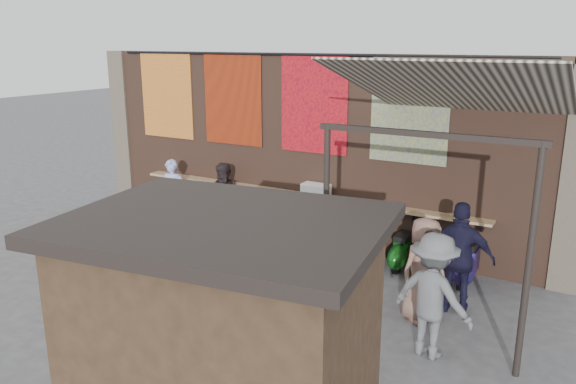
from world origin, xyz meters
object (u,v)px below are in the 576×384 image
(shopper_tan, at_px, (423,270))
(shelf_box, at_px, (316,190))
(diner_left, at_px, (173,195))
(shopper_grey, at_px, (433,296))
(scooter_stool_0, at_px, (188,213))
(scooter_stool_7, at_px, (371,245))
(scooter_stool_5, at_px, (314,236))
(scooter_stool_1, at_px, (212,216))
(scooter_stool_3, at_px, (257,225))
(scooter_stool_6, at_px, (341,239))
(diner_right, at_px, (226,200))
(scooter_stool_10, at_px, (467,264))
(market_stall, at_px, (228,366))
(scooter_stool_4, at_px, (284,231))
(scooter_stool_2, at_px, (236,221))
(shopper_navy, at_px, (459,258))
(scooter_stool_9, at_px, (434,261))
(scooter_stool_8, at_px, (401,252))

(shopper_tan, bearing_deg, shelf_box, 89.09)
(diner_left, height_order, shopper_grey, shopper_grey)
(scooter_stool_0, distance_m, scooter_stool_7, 4.51)
(scooter_stool_5, bearing_deg, shelf_box, 111.51)
(diner_left, bearing_deg, scooter_stool_1, -1.62)
(scooter_stool_3, bearing_deg, scooter_stool_7, 1.04)
(scooter_stool_1, bearing_deg, shopper_grey, -24.77)
(scooter_stool_5, xyz_separation_m, scooter_stool_6, (0.63, -0.04, 0.06))
(diner_left, height_order, diner_right, diner_right)
(scooter_stool_1, bearing_deg, scooter_stool_7, 0.19)
(scooter_stool_10, relative_size, market_stall, 0.32)
(scooter_stool_6, bearing_deg, scooter_stool_5, 175.94)
(scooter_stool_4, xyz_separation_m, shopper_tan, (3.49, -1.72, 0.50))
(scooter_stool_7, bearing_deg, scooter_stool_3, -178.96)
(diner_right, bearing_deg, shopper_tan, -41.95)
(scooter_stool_1, xyz_separation_m, shopper_tan, (5.38, -1.72, 0.46))
(scooter_stool_2, height_order, shopper_navy, shopper_navy)
(shopper_tan, bearing_deg, diner_right, 104.95)
(scooter_stool_9, distance_m, scooter_stool_10, 0.60)
(scooter_stool_4, xyz_separation_m, scooter_stool_9, (3.20, -0.04, -0.00))
(shopper_tan, bearing_deg, scooter_stool_6, 85.54)
(scooter_stool_1, distance_m, scooter_stool_6, 3.23)
(scooter_stool_8, height_order, shopper_tan, shopper_tan)
(scooter_stool_4, relative_size, shopper_grey, 0.40)
(shopper_grey, bearing_deg, scooter_stool_6, -32.21)
(scooter_stool_6, distance_m, shopper_grey, 3.72)
(market_stall, bearing_deg, shopper_grey, 65.49)
(scooter_stool_10, bearing_deg, diner_left, -178.33)
(shelf_box, xyz_separation_m, scooter_stool_5, (0.10, -0.26, -0.91))
(scooter_stool_3, distance_m, shopper_tan, 4.51)
(scooter_stool_2, relative_size, shopper_tan, 0.45)
(scooter_stool_0, relative_size, shopper_tan, 0.45)
(scooter_stool_3, height_order, scooter_stool_10, scooter_stool_10)
(scooter_stool_2, xyz_separation_m, shopper_navy, (5.15, -1.19, 0.56))
(scooter_stool_6, relative_size, scooter_stool_8, 1.16)
(diner_left, bearing_deg, diner_right, -7.01)
(scooter_stool_10, distance_m, shopper_navy, 1.24)
(scooter_stool_3, height_order, scooter_stool_9, scooter_stool_3)
(scooter_stool_2, height_order, scooter_stool_3, scooter_stool_3)
(scooter_stool_5, distance_m, shopper_grey, 4.21)
(scooter_stool_10, bearing_deg, shelf_box, 173.90)
(scooter_stool_9, bearing_deg, scooter_stool_6, 179.57)
(scooter_stool_2, distance_m, market_stall, 7.36)
(scooter_stool_1, bearing_deg, shopper_navy, -11.55)
(scooter_stool_5, bearing_deg, scooter_stool_6, -4.06)
(scooter_stool_5, relative_size, scooter_stool_8, 0.99)
(shopper_grey, xyz_separation_m, shopper_tan, (-0.41, 0.95, -0.05))
(scooter_stool_3, xyz_separation_m, shopper_grey, (4.57, -2.64, 0.51))
(scooter_stool_8, distance_m, shopper_navy, 1.89)
(scooter_stool_1, relative_size, shopper_tan, 0.48)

